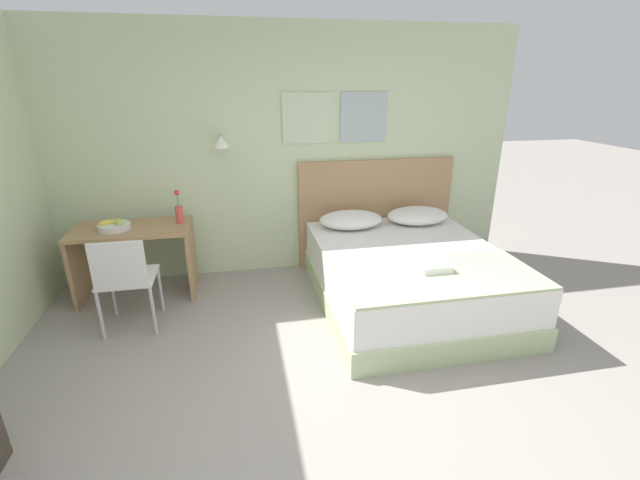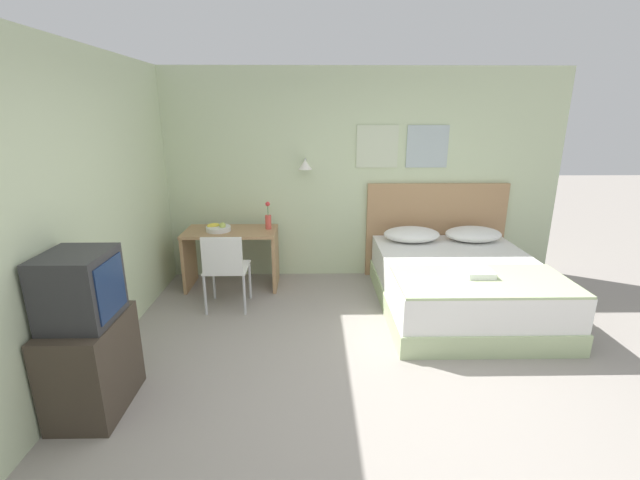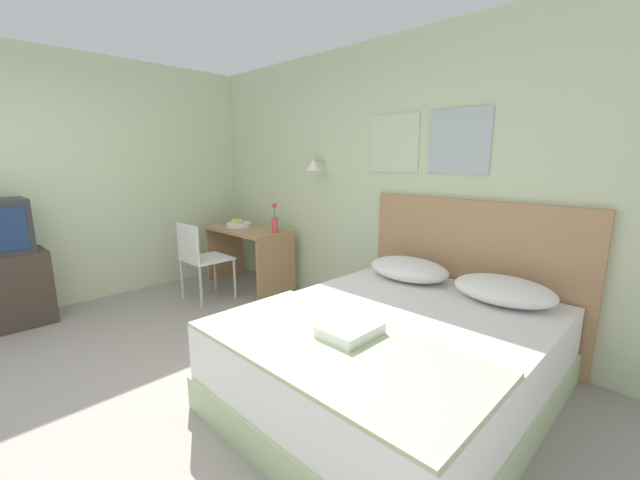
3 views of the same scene
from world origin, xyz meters
TOP-DOWN VIEW (x-y plane):
  - ground_plane at (0.00, 0.00)m, footprint 24.00×24.00m
  - wall_back at (0.01, 2.71)m, footprint 5.43×0.31m
  - wall_left at (-2.34, -0.16)m, footprint 0.06×5.68m
  - bed at (1.16, 1.59)m, footprint 1.71×2.07m
  - headboard at (1.16, 2.65)m, footprint 1.83×0.06m
  - pillow_left at (0.77, 2.34)m, footprint 0.69×0.48m
  - pillow_right at (1.55, 2.34)m, footprint 0.69×0.48m
  - throw_blanket at (1.16, 0.98)m, footprint 1.65×0.83m
  - folded_towel_near_foot at (1.15, 1.13)m, footprint 0.26×0.32m
  - desk at (-1.47, 2.29)m, footprint 1.12×0.59m
  - desk_chair at (-1.41, 1.59)m, footprint 0.46×0.46m
  - fruit_bowl at (-1.61, 2.25)m, footprint 0.30×0.30m
  - flower_vase at (-1.01, 2.34)m, footprint 0.07×0.07m
  - tv_stand at (-2.07, -0.02)m, footprint 0.45×0.68m
  - television at (-2.07, -0.02)m, footprint 0.44×0.49m

SIDE VIEW (x-z plane):
  - ground_plane at x=0.00m, z-range 0.00..0.00m
  - bed at x=1.16m, z-range 0.00..0.56m
  - tv_stand at x=-2.07m, z-range 0.00..0.71m
  - desk at x=-1.47m, z-range 0.14..0.87m
  - desk_chair at x=-1.41m, z-range 0.09..0.97m
  - throw_blanket at x=1.16m, z-range 0.56..0.59m
  - folded_towel_near_foot at x=1.15m, z-range 0.59..0.65m
  - headboard at x=1.16m, z-range 0.00..1.24m
  - pillow_left at x=0.77m, z-range 0.56..0.74m
  - pillow_right at x=1.55m, z-range 0.56..0.74m
  - fruit_bowl at x=-1.61m, z-range 0.71..0.82m
  - flower_vase at x=-1.01m, z-range 0.68..1.02m
  - television at x=-2.07m, z-range 0.71..1.21m
  - wall_left at x=-2.34m, z-range 0.00..2.65m
  - wall_back at x=0.01m, z-range 0.01..2.66m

